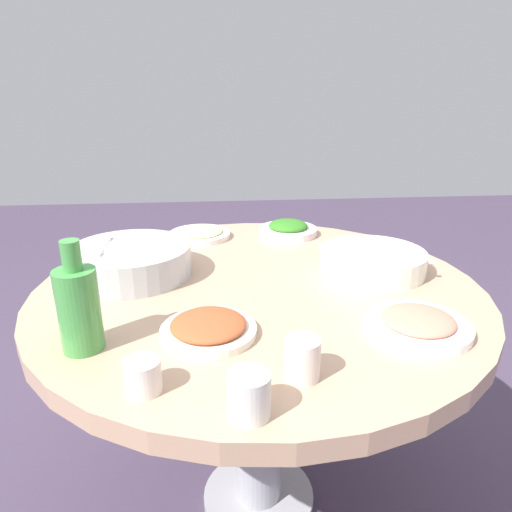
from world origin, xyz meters
name	(u,v)px	position (x,y,z in m)	size (l,w,h in m)	color
ground	(259,500)	(0.00, 0.00, 0.00)	(8.00, 8.00, 0.00)	#413549
round_dining_table	(259,324)	(0.00, 0.00, 0.62)	(1.13, 1.13, 0.73)	#99999E
rice_bowl	(131,260)	(0.33, -0.09, 0.77)	(0.32, 0.32, 0.09)	#B2B5BA
soup_bowl	(372,262)	(-0.32, -0.06, 0.76)	(0.28, 0.28, 0.06)	white
dish_stirfry	(208,328)	(0.13, 0.25, 0.75)	(0.20, 0.20, 0.04)	silver
dish_shrimp	(418,323)	(-0.31, 0.27, 0.75)	(0.22, 0.22, 0.04)	white
dish_greens	(288,229)	(-0.14, -0.41, 0.75)	(0.20, 0.20, 0.05)	silver
dish_noodles	(200,233)	(0.16, -0.41, 0.75)	(0.20, 0.20, 0.03)	silver
green_bottle	(79,307)	(0.37, 0.28, 0.82)	(0.08, 0.08, 0.22)	#429142
tea_cup_near	(143,376)	(0.23, 0.42, 0.76)	(0.06, 0.06, 0.06)	silver
tea_cup_far	(302,359)	(-0.04, 0.41, 0.77)	(0.06, 0.06, 0.07)	beige
tea_cup_side	(249,395)	(0.06, 0.50, 0.77)	(0.07, 0.07, 0.07)	silver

